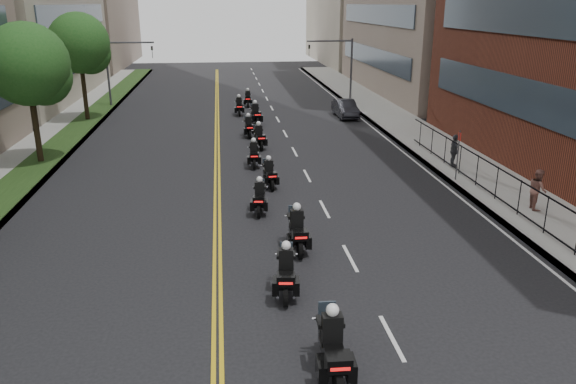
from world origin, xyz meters
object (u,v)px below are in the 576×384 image
(pedestrian_b, at_px, (538,189))
(motorcycle_5, at_px, (269,175))
(motorcycle_9, at_px, (256,115))
(motorcycle_2, at_px, (286,274))
(parked_sedan, at_px, (345,108))
(motorcycle_1, at_px, (333,349))
(motorcycle_6, at_px, (254,155))
(motorcycle_7, at_px, (259,138))
(motorcycle_10, at_px, (239,107))
(motorcycle_11, at_px, (248,99))
(motorcycle_8, at_px, (249,128))
(pedestrian_c, at_px, (454,151))
(motorcycle_4, at_px, (260,199))
(motorcycle_3, at_px, (297,232))

(pedestrian_b, bearing_deg, motorcycle_5, 75.90)
(motorcycle_9, xyz_separation_m, pedestrian_b, (10.71, -19.81, 0.32))
(motorcycle_2, bearing_deg, parked_sedan, 81.21)
(motorcycle_1, xyz_separation_m, motorcycle_9, (0.11, 29.77, -0.03))
(motorcycle_2, height_order, motorcycle_6, motorcycle_2)
(motorcycle_7, xyz_separation_m, motorcycle_10, (-0.81, 11.04, -0.01))
(motorcycle_6, bearing_deg, motorcycle_11, 89.87)
(parked_sedan, bearing_deg, motorcycle_5, -114.85)
(motorcycle_2, relative_size, motorcycle_5, 1.11)
(parked_sedan, bearing_deg, motorcycle_11, 141.48)
(motorcycle_8, height_order, pedestrian_b, pedestrian_b)
(motorcycle_2, bearing_deg, motorcycle_5, 94.92)
(motorcycle_7, xyz_separation_m, motorcycle_9, (0.25, 7.23, 0.05))
(motorcycle_8, relative_size, pedestrian_c, 1.21)
(parked_sedan, xyz_separation_m, pedestrian_b, (3.52, -21.77, 0.35))
(motorcycle_1, relative_size, motorcycle_8, 1.18)
(motorcycle_9, distance_m, motorcycle_10, 3.96)
(motorcycle_2, xyz_separation_m, motorcycle_8, (0.01, 21.67, -0.05))
(motorcycle_4, height_order, motorcycle_11, motorcycle_11)
(motorcycle_4, xyz_separation_m, pedestrian_c, (10.83, 5.30, 0.41))
(motorcycle_9, distance_m, pedestrian_c, 16.37)
(motorcycle_9, bearing_deg, motorcycle_1, -95.65)
(pedestrian_b, bearing_deg, motorcycle_7, 50.77)
(motorcycle_5, bearing_deg, parked_sedan, 60.54)
(motorcycle_9, height_order, pedestrian_c, pedestrian_c)
(motorcycle_4, distance_m, motorcycle_5, 3.53)
(motorcycle_11, bearing_deg, motorcycle_6, -88.96)
(motorcycle_5, xyz_separation_m, pedestrian_b, (11.02, -4.85, 0.42))
(motorcycle_8, height_order, motorcycle_11, motorcycle_11)
(motorcycle_4, relative_size, motorcycle_6, 0.99)
(motorcycle_5, bearing_deg, motorcycle_11, 84.09)
(motorcycle_3, height_order, parked_sedan, motorcycle_3)
(motorcycle_11, bearing_deg, motorcycle_8, -89.70)
(motorcycle_3, relative_size, motorcycle_7, 1.06)
(motorcycle_10, bearing_deg, motorcycle_2, -89.15)
(pedestrian_c, bearing_deg, motorcycle_3, 139.80)
(motorcycle_1, height_order, motorcycle_7, motorcycle_1)
(pedestrian_c, bearing_deg, motorcycle_8, 55.14)
(motorcycle_3, height_order, pedestrian_b, pedestrian_b)
(motorcycle_1, bearing_deg, motorcycle_7, 92.27)
(motorcycle_5, height_order, parked_sedan, motorcycle_5)
(motorcycle_8, bearing_deg, motorcycle_1, -91.76)
(motorcycle_10, bearing_deg, pedestrian_c, -57.08)
(motorcycle_3, xyz_separation_m, motorcycle_9, (-0.05, 22.43, 0.01))
(motorcycle_4, height_order, motorcycle_9, motorcycle_9)
(motorcycle_2, bearing_deg, motorcycle_11, 96.25)
(motorcycle_5, distance_m, motorcycle_11, 22.57)
(motorcycle_9, height_order, parked_sedan, motorcycle_9)
(motorcycle_6, height_order, motorcycle_9, motorcycle_9)
(motorcycle_3, bearing_deg, motorcycle_6, 94.37)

